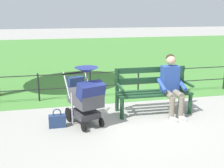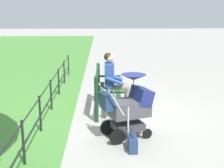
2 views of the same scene
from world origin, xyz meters
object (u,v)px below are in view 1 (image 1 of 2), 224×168
Objects in this scene: person_on_bench at (172,83)px; handbag at (57,121)px; park_bench at (152,88)px; stroller at (85,95)px.

person_on_bench is 3.45× the size of handbag.
person_on_bench is at bearing 146.76° from park_bench.
stroller reaches higher than handbag.
person_on_bench is (-0.34, 0.22, 0.15)m from park_bench.
person_on_bench is 1.11× the size of stroller.
park_bench is at bearing -168.18° from handbag.
park_bench is 1.26× the size of person_on_bench.
park_bench is 1.57m from stroller.
handbag is at bearing 4.95° from person_on_bench.
park_bench is 4.35× the size of handbag.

